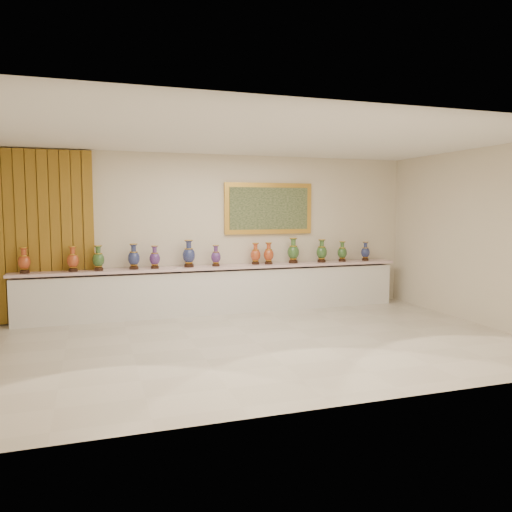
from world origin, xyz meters
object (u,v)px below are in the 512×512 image
Objects in this scene: counter at (219,290)px; vase_1 at (73,260)px; vase_0 at (24,262)px; vase_2 at (98,259)px.

vase_1 is at bearing -178.81° from counter.
counter is at bearing 0.90° from vase_0.
vase_2 is (-2.17, -0.05, 0.66)m from counter.
vase_0 is at bearing 179.91° from vase_1.
counter is 16.68× the size of vase_1.
vase_0 is 0.76m from vase_1.
vase_2 reaches higher than vase_1.
vase_2 is at bearing -0.08° from vase_0.
vase_1 reaches higher than counter.
vase_0 is (-3.35, -0.05, 0.66)m from counter.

